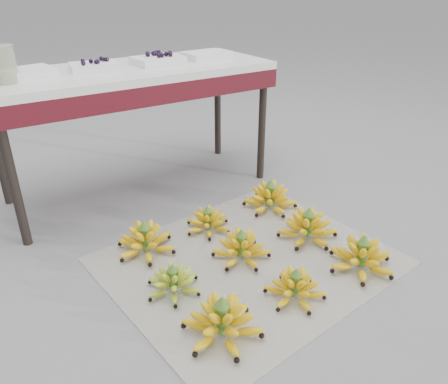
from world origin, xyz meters
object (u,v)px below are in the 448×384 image
bunch_front_right (361,257)px  tray_right (158,60)px  bunch_front_center (295,288)px  tray_far_right (206,55)px  bunch_back_left (146,241)px  bunch_back_right (270,198)px  bunch_mid_center (241,248)px  bunch_mid_left (173,282)px  tray_left (94,66)px  newspaper_mat (248,261)px  bunch_mid_right (308,228)px  bunch_back_center (208,222)px  vendor_table (132,83)px  glass_jar (1,64)px  bunch_front_left (222,322)px  tray_far_left (25,73)px

bunch_front_right → tray_right: 1.54m
bunch_front_center → tray_far_right: tray_far_right is taller
bunch_back_left → bunch_back_right: (0.78, 0.02, 0.00)m
bunch_mid_center → tray_far_right: bearing=67.7°
bunch_front_center → bunch_back_right: 0.78m
bunch_front_center → bunch_mid_left: bearing=138.8°
tray_left → tray_far_right: (0.68, -0.02, -0.00)m
newspaper_mat → bunch_mid_left: bearing=-178.9°
newspaper_mat → bunch_back_left: (-0.37, 0.33, 0.06)m
bunch_mid_left → bunch_mid_right: bunch_mid_right is taller
bunch_mid_center → bunch_back_center: 0.31m
bunch_front_right → vendor_table: vendor_table is taller
bunch_front_right → bunch_back_center: (-0.41, 0.67, -0.01)m
bunch_front_center → tray_far_right: 1.54m
tray_far_right → newspaper_mat: bearing=-110.8°
bunch_mid_left → bunch_back_center: 0.52m
bunch_front_right → bunch_mid_left: (-0.79, 0.32, -0.01)m
bunch_back_left → glass_jar: 1.07m
bunch_front_left → bunch_front_center: size_ratio=1.39×
tray_right → bunch_mid_left: bearing=-114.5°
bunch_mid_right → bunch_mid_center: bearing=163.1°
bunch_front_right → bunch_mid_center: bunch_front_right is taller
bunch_front_center → tray_left: (-0.31, 1.33, 0.72)m
tray_far_right → bunch_back_right: bearing=-87.4°
bunch_front_left → bunch_back_right: 1.03m
tray_far_left → vendor_table: bearing=-2.7°
bunch_back_center → tray_right: (0.07, 0.65, 0.73)m
bunch_front_left → bunch_back_right: size_ratio=0.94×
bunch_back_left → bunch_mid_right: bearing=-34.5°
bunch_back_left → bunch_back_center: bunch_back_left is taller
bunch_front_center → tray_far_right: (0.37, 1.31, 0.72)m
bunch_front_left → bunch_mid_right: bearing=9.5°
bunch_mid_left → glass_jar: bearing=120.2°
bunch_back_left → tray_far_left: tray_far_left is taller
bunch_mid_right → newspaper_mat: bearing=168.0°
vendor_table → glass_jar: glass_jar is taller
bunch_mid_left → tray_far_right: 1.46m
bunch_front_center → tray_left: 1.55m
bunch_mid_right → bunch_back_left: 0.81m
bunch_mid_left → bunch_back_center: bearing=51.9°
tray_far_right → bunch_front_right: bearing=-89.3°
bunch_back_center → glass_jar: bearing=157.5°
bunch_front_right → bunch_mid_right: same height
bunch_back_center → tray_right: tray_right is taller
bunch_mid_center → vendor_table: bearing=95.4°
bunch_front_left → bunch_mid_center: 0.50m
tray_left → bunch_back_right: bearing=-42.8°
vendor_table → bunch_front_right: bearing=-69.3°
bunch_front_center → tray_left: tray_left is taller
bunch_mid_left → bunch_mid_center: (0.38, 0.04, 0.01)m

